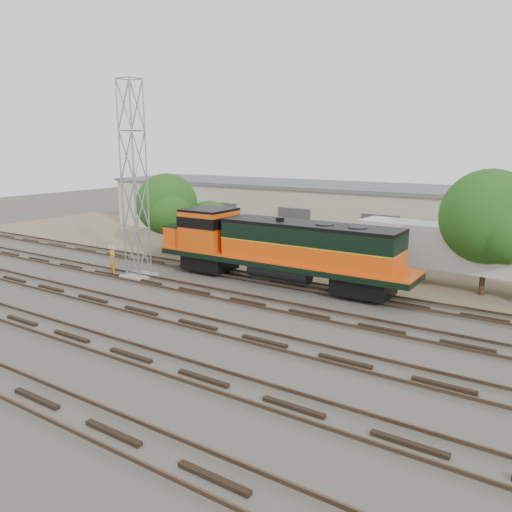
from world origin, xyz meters
The scene contains 12 objects.
ground centered at (0.00, 0.00, 0.00)m, with size 140.00×140.00×0.00m, color #47423A.
dirt_strip centered at (0.00, 15.00, 0.01)m, with size 80.00×16.00×0.02m, color #726047.
tracks centered at (0.00, -3.00, 0.08)m, with size 80.00×20.40×0.28m.
warehouse centered at (0.04, 22.98, 2.65)m, with size 58.40×10.40×5.30m.
locomotive centered at (-0.81, 6.00, 2.47)m, with size 17.99×3.16×4.32m.
signal_tower centered at (-9.57, 2.25, 6.40)m, with size 1.94×1.94×13.10m.
sign_post centered at (-11.20, 1.42, 1.55)m, with size 0.89×0.28×2.22m.
worker centered at (-11.51, 1.67, 0.91)m, with size 0.66×0.43×1.81m, color orange.
semi_trailer centered at (9.73, 11.37, 2.49)m, with size 13.08×3.82×3.97m.
tree_west centered at (-13.12, 9.15, 4.00)m, with size 5.37×5.11×6.69m.
tree_mid centered at (-10.83, 11.82, 1.90)m, with size 4.80×4.58×4.58m.
tree_east centered at (11.37, 10.40, 4.66)m, with size 5.94×5.66×7.64m.
Camera 1 is at (15.48, -21.38, 8.94)m, focal length 35.00 mm.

